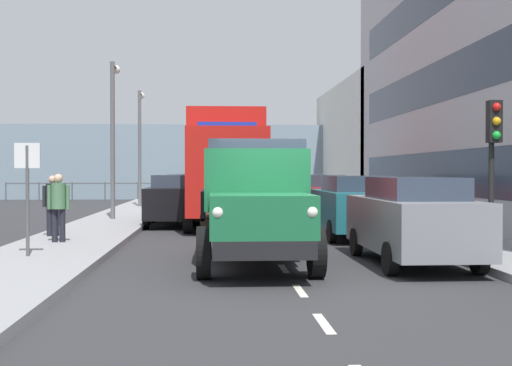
{
  "coord_description": "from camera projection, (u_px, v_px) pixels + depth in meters",
  "views": [
    {
      "loc": [
        1.32,
        11.39,
        1.82
      ],
      "look_at": [
        -0.11,
        -11.39,
        1.45
      ],
      "focal_mm": 47.74,
      "sensor_mm": 36.0,
      "label": 1
    }
  ],
  "objects": [
    {
      "name": "car_grey_kerbside_near",
      "position": [
        412.0,
        219.0,
        13.36
      ],
      "size": [
        1.78,
        4.58,
        1.72
      ],
      "color": "slate",
      "rests_on": "ground_plane"
    },
    {
      "name": "car_silver_kerbside_3",
      "position": [
        303.0,
        193.0,
        29.69
      ],
      "size": [
        1.92,
        4.54,
        1.72
      ],
      "color": "#B7BABF",
      "rests_on": "ground_plane"
    },
    {
      "name": "pedestrian_strolling",
      "position": [
        53.0,
        201.0,
        17.73
      ],
      "size": [
        0.53,
        0.34,
        1.58
      ],
      "color": "black",
      "rests_on": "sidewalk_right"
    },
    {
      "name": "sea_horizon",
      "position": [
        233.0,
        162.0,
        46.0
      ],
      "size": [
        80.0,
        0.8,
        5.0
      ],
      "primitive_type": "cube",
      "color": "gray",
      "rests_on": "ground_plane"
    },
    {
      "name": "lorry_cargo_red",
      "position": [
        225.0,
        165.0,
        22.99
      ],
      "size": [
        2.58,
        8.2,
        3.87
      ],
      "color": "red",
      "rests_on": "ground_plane"
    },
    {
      "name": "car_black_oppositeside_0",
      "position": [
        177.0,
        199.0,
        23.22
      ],
      "size": [
        1.98,
        4.51,
        1.72
      ],
      "color": "black",
      "rests_on": "ground_plane"
    },
    {
      "name": "sidewalk_left",
      "position": [
        400.0,
        225.0,
        22.32
      ],
      "size": [
        2.56,
        42.13,
        0.15
      ],
      "primitive_type": "cube",
      "color": "gray",
      "rests_on": "ground_plane"
    },
    {
      "name": "seawall_railing",
      "position": [
        235.0,
        187.0,
        42.43
      ],
      "size": [
        28.08,
        0.08,
        1.2
      ],
      "color": "#4C5156",
      "rests_on": "ground_plane"
    },
    {
      "name": "sidewalk_right",
      "position": [
        104.0,
        227.0,
        21.72
      ],
      "size": [
        2.56,
        42.13,
        0.15
      ],
      "primitive_type": "cube",
      "color": "gray",
      "rests_on": "ground_plane"
    },
    {
      "name": "pedestrian_couple_a",
      "position": [
        58.0,
        202.0,
        16.21
      ],
      "size": [
        0.53,
        0.34,
        1.63
      ],
      "color": "black",
      "rests_on": "sidewalk_right"
    },
    {
      "name": "building_far_block",
      "position": [
        399.0,
        144.0,
        41.34
      ],
      "size": [
        7.75,
        15.33,
        7.06
      ],
      "color": "silver",
      "rests_on": "ground_plane"
    },
    {
      "name": "car_teal_kerbside_1",
      "position": [
        354.0,
        205.0,
        18.82
      ],
      "size": [
        1.93,
        4.6,
        1.72
      ],
      "color": "#1E6670",
      "rests_on": "ground_plane"
    },
    {
      "name": "ground_plane",
      "position": [
        254.0,
        228.0,
        22.02
      ],
      "size": [
        80.0,
        80.0,
        0.0
      ],
      "primitive_type": "plane",
      "color": "#2D2D30"
    },
    {
      "name": "car_white_oppositeside_1",
      "position": [
        185.0,
        193.0,
        29.76
      ],
      "size": [
        1.87,
        4.36,
        1.72
      ],
      "color": "white",
      "rests_on": "ground_plane"
    },
    {
      "name": "road_centreline_markings",
      "position": [
        255.0,
        230.0,
        21.45
      ],
      "size": [
        0.12,
        38.22,
        0.01
      ],
      "color": "silver",
      "rests_on": "ground_plane"
    },
    {
      "name": "traffic_light_near",
      "position": [
        493.0,
        142.0,
        14.54
      ],
      "size": [
        0.28,
        0.41,
        3.2
      ],
      "color": "black",
      "rests_on": "sidewalk_left"
    },
    {
      "name": "truck_vintage_green",
      "position": [
        256.0,
        206.0,
        12.9
      ],
      "size": [
        2.17,
        5.64,
        2.43
      ],
      "color": "black",
      "rests_on": "ground_plane"
    },
    {
      "name": "lamp_post_promenade",
      "position": [
        113.0,
        124.0,
        24.39
      ],
      "size": [
        0.32,
        1.14,
        5.61
      ],
      "color": "#59595B",
      "rests_on": "sidewalk_right"
    },
    {
      "name": "street_sign",
      "position": [
        27.0,
        179.0,
        13.5
      ],
      "size": [
        0.5,
        0.07,
        2.25
      ],
      "color": "#4C4C4C",
      "rests_on": "sidewalk_right"
    },
    {
      "name": "lamp_post_far",
      "position": [
        140.0,
        136.0,
        33.43
      ],
      "size": [
        0.32,
        1.14,
        5.67
      ],
      "color": "#59595B",
      "rests_on": "sidewalk_right"
    },
    {
      "name": "car_red_kerbside_2",
      "position": [
        320.0,
        197.0,
        24.78
      ],
      "size": [
        1.78,
        4.11,
        1.72
      ],
      "color": "#B21E1E",
      "rests_on": "ground_plane"
    },
    {
      "name": "car_navy_oppositeside_2",
      "position": [
        190.0,
        190.0,
        35.92
      ],
      "size": [
        1.81,
        4.69,
        1.72
      ],
      "color": "navy",
      "rests_on": "ground_plane"
    }
  ]
}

